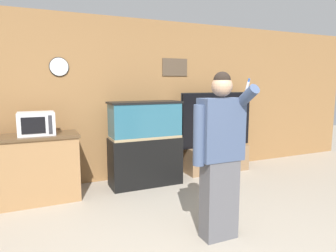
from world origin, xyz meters
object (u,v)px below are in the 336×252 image
(counter_island, at_px, (15,170))
(person_standing, at_px, (220,154))
(aquarium_on_stand, at_px, (145,144))
(microwave, at_px, (36,123))
(tv_on_stand, at_px, (216,149))

(counter_island, relative_size, person_standing, 0.95)
(aquarium_on_stand, xyz_separation_m, person_standing, (0.12, -1.84, 0.23))
(microwave, distance_m, person_standing, 2.46)
(person_standing, bearing_deg, tv_on_stand, 57.41)
(tv_on_stand, relative_size, person_standing, 0.84)
(microwave, distance_m, aquarium_on_stand, 1.57)
(person_standing, bearing_deg, aquarium_on_stand, 93.80)
(aquarium_on_stand, height_order, tv_on_stand, tv_on_stand)
(counter_island, distance_m, tv_on_stand, 3.22)
(counter_island, distance_m, microwave, 0.66)
(microwave, height_order, aquarium_on_stand, aquarium_on_stand)
(counter_island, bearing_deg, person_standing, -43.31)
(person_standing, bearing_deg, microwave, 131.90)
(microwave, xyz_separation_m, person_standing, (1.64, -1.83, -0.17))
(aquarium_on_stand, bearing_deg, counter_island, -179.03)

